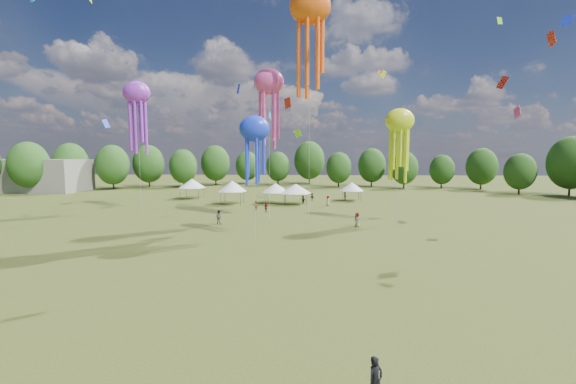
{
  "coord_description": "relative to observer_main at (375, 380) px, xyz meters",
  "views": [
    {
      "loc": [
        4.0,
        -14.46,
        9.02
      ],
      "look_at": [
        2.49,
        15.0,
        6.0
      ],
      "focal_mm": 22.45,
      "sensor_mm": 36.0,
      "label": 1
    }
  ],
  "objects": [
    {
      "name": "hangar",
      "position": [
        -78.55,
        74.02,
        3.12
      ],
      "size": [
        40.0,
        12.0,
        8.0
      ],
      "primitive_type": "cube",
      "color": "gray",
      "rests_on": "ground"
    },
    {
      "name": "observer_main",
      "position": [
        0.0,
        0.0,
        0.0
      ],
      "size": [
        0.76,
        0.72,
        1.75
      ],
      "primitive_type": "imported",
      "rotation": [
        0.0,
        0.0,
        0.63
      ],
      "color": "black",
      "rests_on": "ground"
    },
    {
      "name": "small_kites",
      "position": [
        -4.48,
        44.68,
        28.37
      ],
      "size": [
        73.65,
        50.9,
        38.29
      ],
      "color": "#E04293",
      "rests_on": "ground"
    },
    {
      "name": "festival_tents",
      "position": [
        -11.04,
        56.17,
        2.19
      ],
      "size": [
        37.83,
        13.14,
        4.36
      ],
      "color": "#47474C",
      "rests_on": "ground"
    },
    {
      "name": "spectators_far",
      "position": [
        -0.7,
        50.12,
        -0.04
      ],
      "size": [
        16.7,
        28.73,
        1.82
      ],
      "color": "gray",
      "rests_on": "ground"
    },
    {
      "name": "ground",
      "position": [
        -6.55,
        2.02,
        -0.88
      ],
      "size": [
        300.0,
        300.0,
        0.0
      ],
      "primitive_type": "plane",
      "color": "#384416",
      "rests_on": "ground"
    },
    {
      "name": "spectator_near",
      "position": [
        -14.01,
        33.54,
        0.03
      ],
      "size": [
        1.01,
        0.86,
        1.81
      ],
      "primitive_type": "imported",
      "rotation": [
        0.0,
        0.0,
        2.92
      ],
      "color": "gray",
      "rests_on": "ground"
    },
    {
      "name": "treeline",
      "position": [
        -10.42,
        64.53,
        5.67
      ],
      "size": [
        201.57,
        95.24,
        13.43
      ],
      "color": "#38281C",
      "rests_on": "ground"
    },
    {
      "name": "show_kites",
      "position": [
        -8.25,
        36.64,
        17.37
      ],
      "size": [
        43.51,
        21.3,
        29.48
      ],
      "color": "#E04293",
      "rests_on": "ground"
    }
  ]
}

